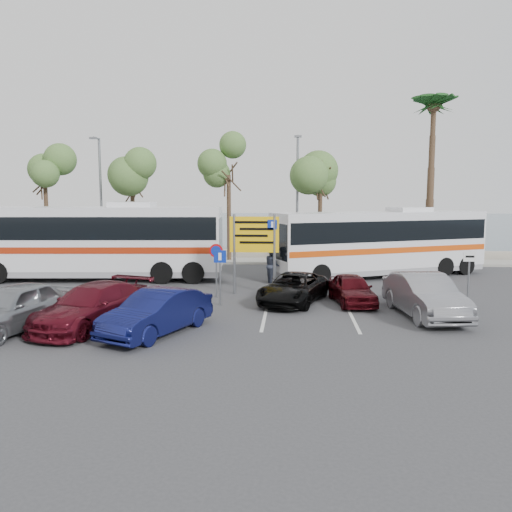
# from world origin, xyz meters

# --- Properties ---
(ground) EXTENTS (120.00, 120.00, 0.00)m
(ground) POSITION_xyz_m (0.00, 0.00, 0.00)
(ground) COLOR #363638
(ground) RESTS_ON ground
(kerb_strip) EXTENTS (44.00, 2.40, 0.15)m
(kerb_strip) POSITION_xyz_m (0.00, 14.00, 0.07)
(kerb_strip) COLOR #9A978C
(kerb_strip) RESTS_ON ground
(seawall) EXTENTS (48.00, 0.80, 0.60)m
(seawall) POSITION_xyz_m (0.00, 16.00, 0.30)
(seawall) COLOR #9F927F
(seawall) RESTS_ON ground
(sea) EXTENTS (140.00, 140.00, 0.00)m
(sea) POSITION_xyz_m (0.00, 60.00, 0.01)
(sea) COLOR #3E5864
(sea) RESTS_ON ground
(tree_far_left) EXTENTS (3.20, 3.20, 7.60)m
(tree_far_left) POSITION_xyz_m (-14.00, 14.00, 6.33)
(tree_far_left) COLOR #382619
(tree_far_left) RESTS_ON kerb_strip
(tree_left) EXTENTS (3.20, 3.20, 7.20)m
(tree_left) POSITION_xyz_m (-8.00, 14.00, 6.00)
(tree_left) COLOR #382619
(tree_left) RESTS_ON kerb_strip
(tree_mid) EXTENTS (3.20, 3.20, 8.00)m
(tree_mid) POSITION_xyz_m (-1.50, 14.00, 6.65)
(tree_mid) COLOR #382619
(tree_mid) RESTS_ON kerb_strip
(tree_right) EXTENTS (3.20, 3.20, 7.40)m
(tree_right) POSITION_xyz_m (4.50, 14.00, 6.17)
(tree_right) COLOR #382619
(tree_right) RESTS_ON kerb_strip
(palm_tree) EXTENTS (4.80, 4.80, 11.20)m
(palm_tree) POSITION_xyz_m (11.50, 14.00, 9.87)
(palm_tree) COLOR #382619
(palm_tree) RESTS_ON kerb_strip
(street_lamp_left) EXTENTS (0.45, 1.15, 8.01)m
(street_lamp_left) POSITION_xyz_m (-10.00, 13.52, 4.60)
(street_lamp_left) COLOR slate
(street_lamp_left) RESTS_ON kerb_strip
(street_lamp_right) EXTENTS (0.45, 1.15, 8.01)m
(street_lamp_right) POSITION_xyz_m (3.00, 13.52, 4.60)
(street_lamp_right) COLOR slate
(street_lamp_right) RESTS_ON kerb_strip
(direction_sign) EXTENTS (2.20, 0.12, 3.60)m
(direction_sign) POSITION_xyz_m (1.00, 3.20, 2.43)
(direction_sign) COLOR slate
(direction_sign) RESTS_ON ground
(sign_no_stop) EXTENTS (0.60, 0.08, 2.35)m
(sign_no_stop) POSITION_xyz_m (-0.60, 2.38, 1.58)
(sign_no_stop) COLOR slate
(sign_no_stop) RESTS_ON ground
(sign_parking) EXTENTS (0.50, 0.07, 2.25)m
(sign_parking) POSITION_xyz_m (-0.20, 0.79, 1.47)
(sign_parking) COLOR slate
(sign_parking) RESTS_ON ground
(sign_taxi) EXTENTS (0.50, 0.07, 2.20)m
(sign_taxi) POSITION_xyz_m (9.80, 1.49, 1.42)
(sign_taxi) COLOR slate
(sign_taxi) RESTS_ON ground
(lane_markings) EXTENTS (12.02, 4.20, 0.01)m
(lane_markings) POSITION_xyz_m (-1.14, -1.00, 0.00)
(lane_markings) COLOR silver
(lane_markings) RESTS_ON ground
(coach_bus_left) EXTENTS (13.32, 3.79, 4.10)m
(coach_bus_left) POSITION_xyz_m (-7.60, 6.50, 1.90)
(coach_bus_left) COLOR silver
(coach_bus_left) RESTS_ON ground
(coach_bus_right) EXTENTS (12.12, 7.34, 3.78)m
(coach_bus_right) POSITION_xyz_m (7.50, 8.63, 1.75)
(coach_bus_right) COLOR silver
(coach_bus_right) RESTS_ON ground
(car_silver_a) EXTENTS (2.93, 4.94, 1.58)m
(car_silver_a) POSITION_xyz_m (-6.43, -3.50, 0.79)
(car_silver_a) COLOR gray
(car_silver_a) RESTS_ON ground
(car_blue) EXTENTS (3.09, 4.54, 1.42)m
(car_blue) POSITION_xyz_m (-1.63, -3.50, 0.71)
(car_blue) COLOR #10144B
(car_blue) RESTS_ON ground
(car_maroon) EXTENTS (3.40, 5.36, 1.45)m
(car_maroon) POSITION_xyz_m (-4.03, -2.83, 0.72)
(car_maroon) COLOR #550E1A
(car_maroon) RESTS_ON ground
(car_red) EXTENTS (1.95, 3.76, 1.22)m
(car_red) POSITION_xyz_m (5.15, 1.50, 0.61)
(car_red) COLOR #43090F
(car_red) RESTS_ON ground
(suv_black) EXTENTS (3.31, 4.86, 1.23)m
(suv_black) POSITION_xyz_m (2.75, 1.50, 0.62)
(suv_black) COLOR black
(suv_black) RESTS_ON ground
(car_silver_b) EXTENTS (2.32, 4.96, 1.57)m
(car_silver_b) POSITION_xyz_m (7.55, -0.53, 0.79)
(car_silver_b) COLOR gray
(car_silver_b) RESTS_ON ground
(pedestrian_far) EXTENTS (0.94, 1.07, 1.85)m
(pedestrian_far) POSITION_xyz_m (1.71, 6.05, 0.93)
(pedestrian_far) COLOR #2D3243
(pedestrian_far) RESTS_ON ground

